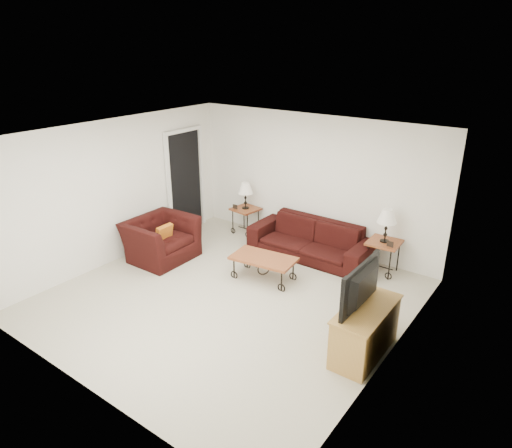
{
  "coord_description": "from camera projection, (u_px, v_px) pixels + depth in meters",
  "views": [
    {
      "loc": [
        3.97,
        -4.74,
        3.7
      ],
      "look_at": [
        0.0,
        0.7,
        1.0
      ],
      "focal_mm": 32.29,
      "sensor_mm": 36.0,
      "label": 1
    }
  ],
  "objects": [
    {
      "name": "lamp_right",
      "position": [
        386.0,
        226.0,
        7.58
      ],
      "size": [
        0.34,
        0.34,
        0.57
      ],
      "primitive_type": null,
      "rotation": [
        0.0,
        0.0,
        0.05
      ],
      "color": "black",
      "rests_on": "side_table_right"
    },
    {
      "name": "ceiling",
      "position": [
        225.0,
        136.0,
        6.18
      ],
      "size": [
        5.0,
        5.0,
        0.0
      ],
      "primitive_type": "plane",
      "color": "white",
      "rests_on": "wall_back"
    },
    {
      "name": "backpack",
      "position": [
        370.0,
        263.0,
        7.64
      ],
      "size": [
        0.41,
        0.33,
        0.5
      ],
      "primitive_type": "ellipsoid",
      "rotation": [
        0.0,
        0.0,
        -0.08
      ],
      "color": "black",
      "rests_on": "ground"
    },
    {
      "name": "coffee_table",
      "position": [
        263.0,
        268.0,
        7.6
      ],
      "size": [
        1.11,
        0.69,
        0.39
      ],
      "primitive_type": "cube",
      "rotation": [
        0.0,
        0.0,
        0.12
      ],
      "color": "brown",
      "rests_on": "ground"
    },
    {
      "name": "side_table_right",
      "position": [
        383.0,
        257.0,
        7.79
      ],
      "size": [
        0.55,
        0.55,
        0.57
      ],
      "primitive_type": "cube",
      "rotation": [
        0.0,
        0.0,
        0.05
      ],
      "color": "brown",
      "rests_on": "ground"
    },
    {
      "name": "wall_right",
      "position": [
        396.0,
        270.0,
        5.27
      ],
      "size": [
        0.02,
        5.0,
        2.5
      ],
      "primitive_type": "cube",
      "color": "white",
      "rests_on": "ground"
    },
    {
      "name": "doorway",
      "position": [
        185.0,
        182.0,
        9.32
      ],
      "size": [
        0.08,
        0.94,
        2.04
      ],
      "primitive_type": "cube",
      "color": "black",
      "rests_on": "ground"
    },
    {
      "name": "throw_pillow",
      "position": [
        164.0,
        234.0,
        8.09
      ],
      "size": [
        0.09,
        0.34,
        0.34
      ],
      "primitive_type": "cube",
      "rotation": [
        0.0,
        0.0,
        1.58
      ],
      "color": "#C87319",
      "rests_on": "armchair"
    },
    {
      "name": "ground",
      "position": [
        229.0,
        298.0,
        7.11
      ],
      "size": [
        5.0,
        5.0,
        0.0
      ],
      "primitive_type": "plane",
      "color": "#B9B29E",
      "rests_on": "ground"
    },
    {
      "name": "wall_left",
      "position": [
        117.0,
        191.0,
        8.01
      ],
      "size": [
        0.02,
        5.0,
        2.5
      ],
      "primitive_type": "cube",
      "color": "white",
      "rests_on": "ground"
    },
    {
      "name": "armchair",
      "position": [
        161.0,
        239.0,
        8.27
      ],
      "size": [
        1.02,
        1.16,
        0.74
      ],
      "primitive_type": "imported",
      "rotation": [
        0.0,
        0.0,
        1.58
      ],
      "color": "black",
      "rests_on": "ground"
    },
    {
      "name": "wall_back",
      "position": [
        313.0,
        182.0,
        8.52
      ],
      "size": [
        5.0,
        0.02,
        2.5
      ],
      "primitive_type": "cube",
      "color": "white",
      "rests_on": "ground"
    },
    {
      "name": "side_table_left",
      "position": [
        246.0,
        221.0,
        9.4
      ],
      "size": [
        0.55,
        0.55,
        0.54
      ],
      "primitive_type": "cube",
      "rotation": [
        0.0,
        0.0,
        -0.13
      ],
      "color": "brown",
      "rests_on": "ground"
    },
    {
      "name": "sofa",
      "position": [
        310.0,
        240.0,
        8.36
      ],
      "size": [
        2.26,
        0.88,
        0.66
      ],
      "primitive_type": "imported",
      "color": "black",
      "rests_on": "ground"
    },
    {
      "name": "wall_front",
      "position": [
        74.0,
        294.0,
        4.77
      ],
      "size": [
        5.0,
        0.02,
        2.5
      ],
      "primitive_type": "cube",
      "color": "white",
      "rests_on": "ground"
    },
    {
      "name": "lamp_left",
      "position": [
        245.0,
        196.0,
        9.2
      ],
      "size": [
        0.34,
        0.34,
        0.54
      ],
      "primitive_type": null,
      "rotation": [
        0.0,
        0.0,
        -0.13
      ],
      "color": "black",
      "rests_on": "side_table_left"
    },
    {
      "name": "photo_frame_right",
      "position": [
        390.0,
        244.0,
        7.48
      ],
      "size": [
        0.11,
        0.03,
        0.09
      ],
      "primitive_type": "cube",
      "rotation": [
        0.0,
        0.0,
        -0.16
      ],
      "color": "black",
      "rests_on": "side_table_right"
    },
    {
      "name": "photo_frame_left",
      "position": [
        235.0,
        207.0,
        9.25
      ],
      "size": [
        0.11,
        0.02,
        0.09
      ],
      "primitive_type": "cube",
      "rotation": [
        0.0,
        0.0,
        0.04
      ],
      "color": "black",
      "rests_on": "side_table_left"
    },
    {
      "name": "tv_stand",
      "position": [
        365.0,
        331.0,
        5.73
      ],
      "size": [
        0.46,
        1.11,
        0.66
      ],
      "primitive_type": "cube",
      "color": "#B58143",
      "rests_on": "ground"
    },
    {
      "name": "television",
      "position": [
        368.0,
        287.0,
        5.51
      ],
      "size": [
        0.13,
        0.99,
        0.57
      ],
      "primitive_type": "imported",
      "rotation": [
        0.0,
        0.0,
        -1.57
      ],
      "color": "black",
      "rests_on": "tv_stand"
    }
  ]
}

